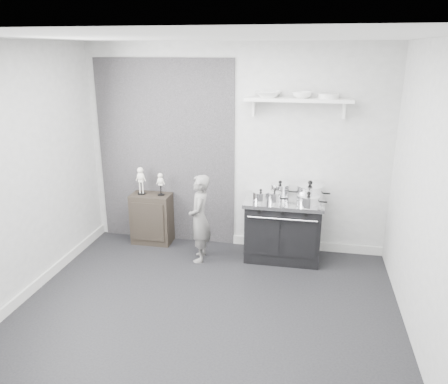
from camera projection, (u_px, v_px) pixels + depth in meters
The scene contains 16 objects.
ground at pixel (204, 315), 4.49m from camera, with size 4.00×4.00×0.00m, color black.
room_shell at pixel (196, 156), 4.13m from camera, with size 4.02×3.62×2.71m.
wall_shelf at pixel (298, 101), 5.28m from camera, with size 1.30×0.26×0.24m.
stove at pixel (283, 229), 5.61m from camera, with size 0.99×0.62×0.79m.
side_cabinet at pixel (152, 218), 6.09m from camera, with size 0.54×0.32×0.71m, color black.
child at pixel (200, 218), 5.51m from camera, with size 0.41×0.27×1.13m, color slate.
pot_front_left at pixel (261, 196), 5.42m from camera, with size 0.29×0.20×0.17m.
pot_back_left at pixel (280, 190), 5.58m from camera, with size 0.34×0.25×0.22m.
pot_back_right at pixel (310, 192), 5.51m from camera, with size 0.42×0.34×0.24m.
pot_front_right at pixel (308, 200), 5.27m from camera, with size 0.36×0.28×0.18m.
pot_front_center at pixel (274, 198), 5.36m from camera, with size 0.25×0.17×0.17m.
skeleton_full at pixel (141, 179), 5.93m from camera, with size 0.12×0.08×0.44m, color silver, non-canonical shape.
skeleton_torso at pixel (161, 183), 5.89m from camera, with size 0.10×0.06×0.36m, color silver, non-canonical shape.
bowl_large at pixel (268, 94), 5.32m from camera, with size 0.32×0.32×0.08m, color white.
bowl_small at pixel (302, 95), 5.24m from camera, with size 0.24×0.24×0.07m, color white.
plate_stack at pixel (328, 96), 5.19m from camera, with size 0.24×0.24×0.06m, color white.
Camera 1 is at (0.95, -3.76, 2.60)m, focal length 35.00 mm.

